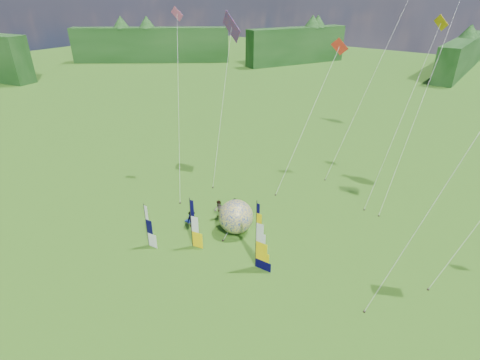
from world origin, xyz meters
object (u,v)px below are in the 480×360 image
Objects in this scene: side_banner_left at (191,223)px; spectator_c at (192,219)px; side_banner_far at (147,226)px; kite_whale at (428,81)px; camp_chair at (189,220)px; bol_inflatable at (236,217)px; spectator_b at (219,210)px; feather_banner_main at (256,236)px; spectator_a at (224,216)px; spectator_d at (235,208)px.

side_banner_left reaches higher than spectator_c.
side_banner_far is 4.01m from spectator_c.
camp_chair is at bearing -120.54° from kite_whale.
bol_inflatable is 1.58× the size of spectator_b.
side_banner_far is (-2.69, -1.93, -0.25)m from side_banner_left.
camp_chair is at bearing 127.11° from side_banner_left.
feather_banner_main is 5.71m from spectator_a.
spectator_c is 1.57× the size of camp_chair.
side_banner_left is at bearing -91.62° from spectator_a.
spectator_a is (-4.85, 2.53, -1.62)m from feather_banner_main.
feather_banner_main is 2.71× the size of spectator_a.
spectator_b is 1.16× the size of spectator_c.
bol_inflatable is at bearing 141.48° from feather_banner_main.
side_banner_left is 1.47× the size of bol_inflatable.
spectator_b is 0.08× the size of kite_whale.
feather_banner_main reaches higher than side_banner_far.
side_banner_left is 3.63m from spectator_a.
side_banner_left is 3.22m from camp_chair.
spectator_d is (-0.13, 1.56, -0.04)m from spectator_a.
spectator_b is (-5.89, 3.10, -1.70)m from feather_banner_main.
side_banner_far is 25.56m from kite_whale.
side_banner_left is at bearing 29.80° from side_banner_far.
spectator_a reaches higher than spectator_c.
feather_banner_main is at bearing -0.62° from camp_chair.
bol_inflatable is (1.45, 3.47, -0.65)m from side_banner_left.
feather_banner_main is at bearing -25.04° from spectator_a.
spectator_b reaches higher than camp_chair.
spectator_b is at bearing 66.39° from side_banner_far.
side_banner_far is at bearing -163.58° from feather_banner_main.
bol_inflatable is 2.35m from spectator_b.
spectator_a is at bearing 142.92° from spectator_d.
kite_whale is (12.87, 20.33, 8.63)m from side_banner_far.
kite_whale is (10.06, 13.38, 9.49)m from spectator_d.
spectator_c is at bearing -79.97° from spectator_b.
kite_whale is (5.08, 17.48, 7.83)m from feather_banner_main.
spectator_c is 3.71m from spectator_d.
camp_chair is at bearing -143.46° from spectator_a.
spectator_c is at bearing 107.44° from spectator_d.
camp_chair is at bearing 93.55° from spectator_c.
side_banner_left is (-5.10, -0.92, -0.56)m from feather_banner_main.
feather_banner_main is 8.34m from side_banner_far.
spectator_a is 1.57m from spectator_d.
spectator_a is 1.99× the size of camp_chair.
spectator_c reaches higher than camp_chair.
feather_banner_main is at bearing -34.82° from bol_inflatable.
kite_whale reaches higher than side_banner_far.
side_banner_far reaches higher than camp_chair.
spectator_d is (0.12, 5.02, -1.10)m from side_banner_left.
kite_whale reaches higher than spectator_a.
kite_whale is (12.32, 16.56, 9.92)m from camp_chair.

